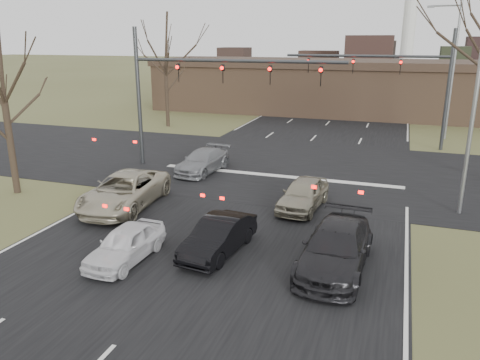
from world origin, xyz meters
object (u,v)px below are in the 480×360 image
Objects in this scene: streetlight_right_near at (473,84)px; car_grey_ahead at (203,161)px; car_charcoal_sedan at (336,248)px; car_silver_suv at (124,191)px; car_white_sedan at (126,244)px; car_silver_ahead at (303,194)px; mast_arm_near at (189,81)px; streetlight_right_far at (451,64)px; mast_arm_far at (405,74)px; building at (360,87)px; car_black_hatch at (219,236)px.

streetlight_right_near reaches higher than car_grey_ahead.
car_grey_ahead is at bearing 135.75° from car_charcoal_sedan.
car_silver_suv is 1.25× the size of car_grey_ahead.
car_silver_ahead is at bearing 58.14° from car_white_sedan.
mast_arm_near is at bearing 137.22° from car_charcoal_sedan.
streetlight_right_far reaches higher than car_charcoal_sedan.
mast_arm_far is at bearing 87.98° from car_charcoal_sedan.
building is 3.50× the size of mast_arm_near.
mast_arm_near is at bearing -136.11° from streetlight_right_far.
mast_arm_near is 14.62m from car_charcoal_sedan.
car_grey_ahead is at bearing -133.15° from streetlight_right_far.
car_white_sedan is at bearing -114.31° from streetlight_right_far.
car_silver_suv is at bearing -124.73° from streetlight_right_far.
mast_arm_far is 2.03× the size of car_silver_suv.
mast_arm_far is at bearing 80.27° from car_black_hatch.
car_silver_suv is 1.54× the size of car_white_sedan.
streetlight_right_near and streetlight_right_far have the same top height.
car_charcoal_sedan reaches higher than car_white_sedan.
streetlight_right_far is at bearing 75.12° from car_silver_ahead.
car_white_sedan is at bearing -163.02° from car_charcoal_sedan.
mast_arm_near is at bearing 157.71° from car_grey_ahead.
car_silver_suv is at bearing -156.77° from car_silver_ahead.
mast_arm_near is 12.43m from car_black_hatch.
car_black_hatch is (5.77, -3.05, -0.13)m from car_silver_suv.
car_black_hatch is (-1.50, -35.10, -2.03)m from building.
car_silver_ahead is (7.67, 2.45, -0.08)m from car_silver_suv.
car_grey_ahead is at bearing 169.19° from streetlight_right_near.
streetlight_right_far reaches higher than building.
building is at bearing 81.41° from car_grey_ahead.
mast_arm_near is 3.15× the size of car_black_hatch.
mast_arm_far is (4.18, -15.00, 2.35)m from building.
streetlight_right_near reaches higher than car_black_hatch.
car_charcoal_sedan is (6.87, 1.77, 0.12)m from car_white_sedan.
streetlight_right_near reaches higher than car_charcoal_sedan.
streetlight_right_far is 20.48m from car_grey_ahead.
building is at bearing 84.91° from car_white_sedan.
streetlight_right_far is 26.06m from car_silver_suv.
mast_arm_near and mast_arm_far have the same top height.
building is 7.74× the size of car_silver_suv.
car_silver_suv is 8.05m from car_silver_ahead.
streetlight_right_near is at bearing 19.53° from car_silver_ahead.
building is 28.97m from streetlight_right_near.
car_silver_suv is (-11.45, -17.05, -4.26)m from mast_arm_far.
car_grey_ahead is at bearing 153.95° from car_silver_ahead.
mast_arm_far is 1.11× the size of streetlight_right_near.
building is 4.24× the size of streetlight_right_far.
mast_arm_far is 13.28m from streetlight_right_near.
mast_arm_near is 1.21× the size of streetlight_right_near.
mast_arm_far is 2.79× the size of car_silver_ahead.
building is 11.89× the size of car_white_sedan.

